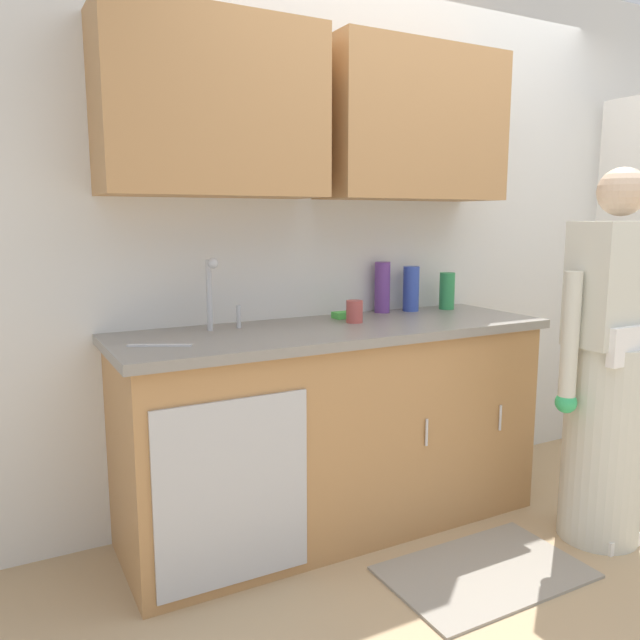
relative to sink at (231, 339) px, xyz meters
The scene contains 13 objects.
ground_plane 1.56m from the sink, 34.33° to the right, with size 9.00×9.00×0.00m, color tan.
kitchen_wall_with_uppers 1.09m from the sink, 17.79° to the left, with size 4.80×0.44×2.70m.
counter_cabinet 0.68m from the sink, ahead, with size 1.90×0.62×0.90m.
countertop 0.49m from the sink, ahead, with size 1.96×0.66×0.04m, color gray.
sink is the anchor object (origin of this frame).
person_at_sink 1.63m from the sink, 24.37° to the right, with size 0.55×0.34×1.62m.
floor_mat 1.39m from the sink, 38.85° to the right, with size 0.80×0.50×0.01m, color gray.
bottle_dish_liquid 1.08m from the sink, 10.94° to the left, with size 0.08×0.08×0.23m, color #334CB2.
bottle_soap 0.93m from the sink, 14.42° to the left, with size 0.08×0.08×0.26m, color #66388C.
bottle_water_tall 1.28m from the sink, ahead, with size 0.08×0.08×0.19m, color #2D8C4C.
cup_by_sink 0.61m from the sink, ahead, with size 0.08×0.08×0.10m, color #B24C47.
knife_on_counter 0.32m from the sink, 165.14° to the right, with size 0.24×0.02×0.01m, color silver.
sponge 0.66m from the sink, 14.35° to the left, with size 0.11×0.07×0.03m, color #4CBF4C.
Camera 1 is at (-1.90, -1.69, 1.41)m, focal length 35.25 mm.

